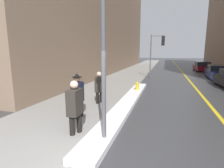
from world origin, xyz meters
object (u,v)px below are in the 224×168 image
at_px(pedestrian_with_shoulder_bag, 75,105).
at_px(fire_hydrant, 137,87).
at_px(lamp_post, 103,36).
at_px(parked_car_navy, 218,72).
at_px(pedestrian_in_glasses, 99,86).
at_px(parked_car_maroon, 202,66).
at_px(traffic_light_near, 158,47).
at_px(pedestrian_in_fedora, 78,94).

bearing_deg(pedestrian_with_shoulder_bag, fire_hydrant, 169.51).
bearing_deg(lamp_post, parked_car_navy, 66.85).
distance_m(pedestrian_in_glasses, parked_car_maroon, 19.90).
height_order(traffic_light_near, pedestrian_in_glasses, traffic_light_near).
distance_m(pedestrian_in_fedora, fire_hydrant, 5.10).
height_order(pedestrian_with_shoulder_bag, parked_car_navy, pedestrian_with_shoulder_bag).
relative_size(lamp_post, pedestrian_in_fedora, 2.79).
height_order(traffic_light_near, fire_hydrant, traffic_light_near).
height_order(traffic_light_near, parked_car_maroon, traffic_light_near).
bearing_deg(lamp_post, parked_car_maroon, 74.02).
relative_size(lamp_post, parked_car_navy, 0.96).
relative_size(traffic_light_near, pedestrian_in_fedora, 2.43).
relative_size(lamp_post, pedestrian_in_glasses, 3.07).
bearing_deg(pedestrian_with_shoulder_bag, pedestrian_in_glasses, -173.21).
distance_m(pedestrian_with_shoulder_bag, pedestrian_in_glasses, 3.33).
xyz_separation_m(pedestrian_with_shoulder_bag, pedestrian_in_fedora, (-0.57, 1.24, 0.02)).
bearing_deg(pedestrian_in_glasses, pedestrian_in_fedora, -3.94).
xyz_separation_m(pedestrian_with_shoulder_bag, parked_car_maroon, (7.28, 21.60, -0.31)).
bearing_deg(parked_car_navy, pedestrian_with_shoulder_bag, 157.71).
xyz_separation_m(lamp_post, pedestrian_in_glasses, (-1.52, 3.58, -2.01)).
relative_size(pedestrian_with_shoulder_bag, pedestrian_in_glasses, 1.06).
xyz_separation_m(lamp_post, parked_car_maroon, (6.27, 21.89, -2.26)).
relative_size(lamp_post, parked_car_maroon, 1.06).
xyz_separation_m(pedestrian_in_glasses, parked_car_maroon, (7.78, 18.31, -0.26)).
bearing_deg(pedestrian_in_fedora, lamp_post, 44.21).
xyz_separation_m(pedestrian_with_shoulder_bag, fire_hydrant, (0.93, 6.08, -0.57)).
height_order(parked_car_navy, parked_car_maroon, parked_car_maroon).
relative_size(pedestrian_in_glasses, parked_car_maroon, 0.34).
height_order(pedestrian_with_shoulder_bag, parked_car_maroon, pedestrian_with_shoulder_bag).
distance_m(traffic_light_near, pedestrian_in_fedora, 12.23).
height_order(pedestrian_in_glasses, parked_car_maroon, pedestrian_in_glasses).
bearing_deg(pedestrian_with_shoulder_bag, parked_car_maroon, 159.54).
height_order(lamp_post, traffic_light_near, lamp_post).
xyz_separation_m(traffic_light_near, parked_car_maroon, (5.52, 8.53, -2.40)).
distance_m(pedestrian_with_shoulder_bag, fire_hydrant, 6.18).
bearing_deg(pedestrian_with_shoulder_bag, pedestrian_in_fedora, -157.08).
distance_m(pedestrian_with_shoulder_bag, parked_car_navy, 16.57).
relative_size(parked_car_navy, fire_hydrant, 7.12).
relative_size(pedestrian_in_glasses, parked_car_navy, 0.31).
bearing_deg(lamp_post, pedestrian_in_fedora, 136.04).
xyz_separation_m(pedestrian_with_shoulder_bag, parked_car_navy, (7.46, 14.79, -0.32)).
height_order(lamp_post, pedestrian_with_shoulder_bag, lamp_post).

